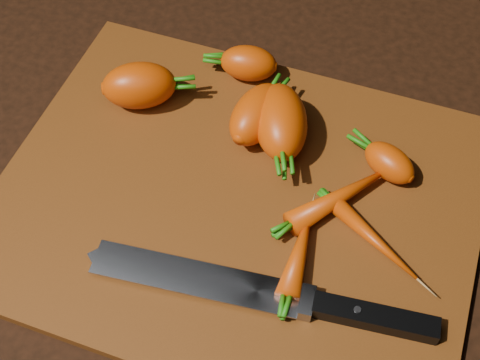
% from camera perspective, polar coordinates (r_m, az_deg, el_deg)
% --- Properties ---
extents(ground, '(2.00, 2.00, 0.01)m').
position_cam_1_polar(ground, '(0.72, -0.27, -2.22)').
color(ground, black).
extents(cutting_board, '(0.50, 0.40, 0.01)m').
position_cam_1_polar(cutting_board, '(0.71, -0.27, -1.74)').
color(cutting_board, brown).
rests_on(cutting_board, ground).
extents(carrot_0, '(0.10, 0.09, 0.05)m').
position_cam_1_polar(carrot_0, '(0.77, -8.60, 7.98)').
color(carrot_0, '#CB3D00').
rests_on(carrot_0, cutting_board).
extents(carrot_1, '(0.09, 0.11, 0.06)m').
position_cam_1_polar(carrot_1, '(0.73, 3.49, 4.98)').
color(carrot_1, '#CB3D00').
rests_on(carrot_1, cutting_board).
extents(carrot_2, '(0.07, 0.10, 0.05)m').
position_cam_1_polar(carrot_2, '(0.74, 1.51, 5.63)').
color(carrot_2, '#CB3D00').
rests_on(carrot_2, cutting_board).
extents(carrot_3, '(0.07, 0.05, 0.04)m').
position_cam_1_polar(carrot_3, '(0.80, 0.73, 9.93)').
color(carrot_3, '#CB3D00').
rests_on(carrot_3, cutting_board).
extents(carrot_4, '(0.07, 0.06, 0.04)m').
position_cam_1_polar(carrot_4, '(0.72, 12.63, 1.45)').
color(carrot_4, '#CB3D00').
rests_on(carrot_4, cutting_board).
extents(carrot_5, '(0.10, 0.12, 0.03)m').
position_cam_1_polar(carrot_5, '(0.70, 8.60, -1.39)').
color(carrot_5, '#CB3D00').
rests_on(carrot_5, cutting_board).
extents(carrot_6, '(0.11, 0.07, 0.02)m').
position_cam_1_polar(carrot_6, '(0.68, 11.39, -5.01)').
color(carrot_6, '#CB3D00').
rests_on(carrot_6, cutting_board).
extents(carrot_7, '(0.03, 0.10, 0.02)m').
position_cam_1_polar(carrot_7, '(0.66, 5.06, -6.23)').
color(carrot_7, '#CB3D00').
rests_on(carrot_7, cutting_board).
extents(knife, '(0.33, 0.06, 0.02)m').
position_cam_1_polar(knife, '(0.64, -2.08, -8.74)').
color(knife, gray).
rests_on(knife, cutting_board).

